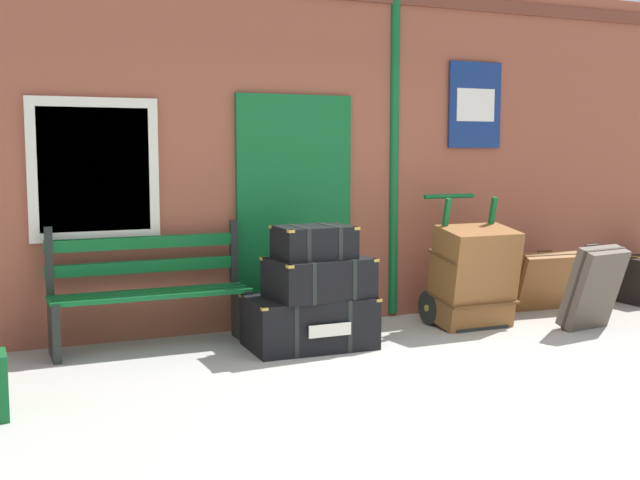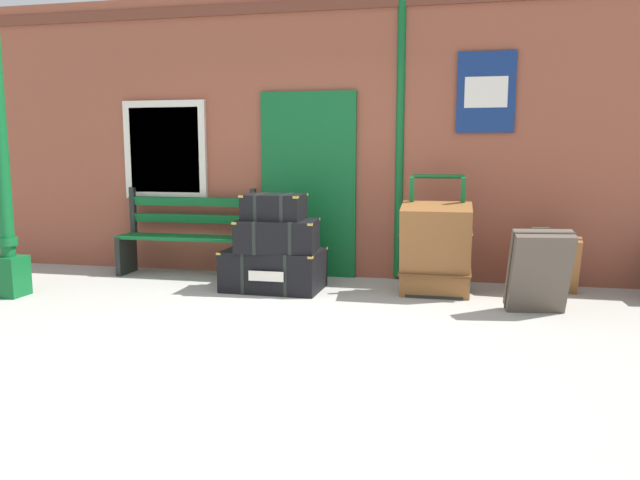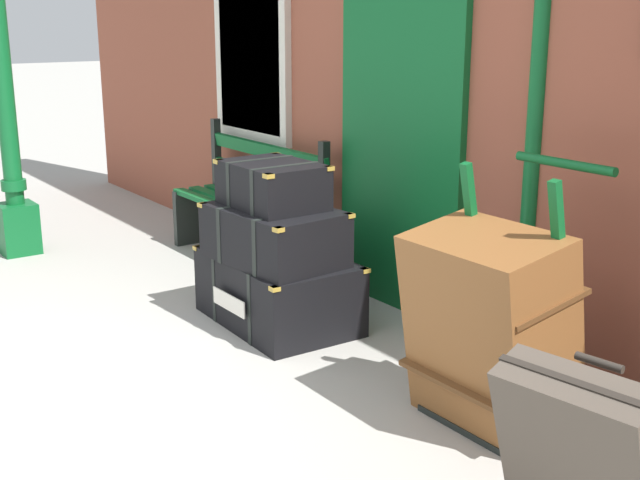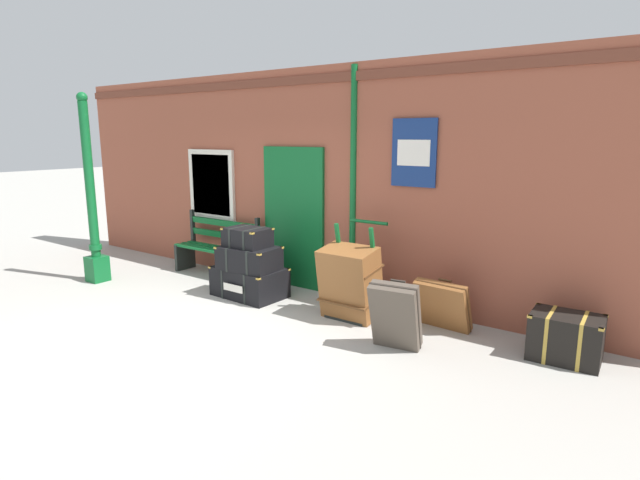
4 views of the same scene
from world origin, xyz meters
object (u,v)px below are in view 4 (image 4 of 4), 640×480
(lamp_post, at_px, (92,213))
(steamer_trunk_middle, at_px, (249,258))
(suitcase_tan, at_px, (395,316))
(steamer_trunk_top, at_px, (247,237))
(porters_trolley, at_px, (357,294))
(steamer_trunk_base, at_px, (250,282))
(platform_bench, at_px, (218,249))
(suitcase_slate, at_px, (443,305))
(corner_trunk, at_px, (566,337))
(large_brown_trunk, at_px, (350,282))

(lamp_post, xyz_separation_m, steamer_trunk_middle, (2.55, 0.79, -0.51))
(steamer_trunk_middle, height_order, suitcase_tan, suitcase_tan)
(steamer_trunk_top, distance_m, porters_trolley, 1.76)
(lamp_post, height_order, steamer_trunk_middle, lamp_post)
(steamer_trunk_base, xyz_separation_m, steamer_trunk_top, (0.02, -0.04, 0.66))
(steamer_trunk_middle, bearing_deg, suitcase_tan, -9.07)
(porters_trolley, bearing_deg, lamp_post, -165.25)
(platform_bench, bearing_deg, suitcase_slate, -1.80)
(porters_trolley, bearing_deg, steamer_trunk_middle, -169.22)
(corner_trunk, bearing_deg, suitcase_slate, 178.16)
(lamp_post, bearing_deg, porters_trolley, 14.75)
(steamer_trunk_middle, distance_m, corner_trunk, 4.07)
(suitcase_tan, height_order, suitcase_slate, suitcase_tan)
(lamp_post, relative_size, corner_trunk, 4.05)
(corner_trunk, bearing_deg, large_brown_trunk, -173.52)
(steamer_trunk_top, bearing_deg, corner_trunk, 5.46)
(steamer_trunk_middle, bearing_deg, large_brown_trunk, 4.59)
(steamer_trunk_top, xyz_separation_m, corner_trunk, (4.07, 0.39, -0.63))
(suitcase_tan, xyz_separation_m, suitcase_slate, (0.18, 0.85, -0.08))
(steamer_trunk_middle, xyz_separation_m, steamer_trunk_top, (-0.04, 0.02, 0.29))
(corner_trunk, bearing_deg, steamer_trunk_top, -174.54)
(steamer_trunk_base, xyz_separation_m, porters_trolley, (1.65, 0.25, 0.06))
(steamer_trunk_base, height_order, porters_trolley, porters_trolley)
(suitcase_slate, bearing_deg, corner_trunk, -1.84)
(steamer_trunk_middle, xyz_separation_m, corner_trunk, (4.03, 0.41, -0.34))
(porters_trolley, bearing_deg, suitcase_tan, -37.65)
(steamer_trunk_top, bearing_deg, porters_trolley, 9.99)
(platform_bench, height_order, steamer_trunk_top, platform_bench)
(steamer_trunk_base, relative_size, corner_trunk, 1.45)
(steamer_trunk_base, xyz_separation_m, large_brown_trunk, (1.65, 0.07, 0.26))
(steamer_trunk_top, relative_size, suitcase_tan, 0.79)
(corner_trunk, bearing_deg, lamp_post, -169.73)
(platform_bench, bearing_deg, porters_trolley, -5.39)
(platform_bench, bearing_deg, steamer_trunk_base, -23.36)
(large_brown_trunk, bearing_deg, lamp_post, -167.54)
(lamp_post, height_order, platform_bench, lamp_post)
(steamer_trunk_base, bearing_deg, corner_trunk, 4.85)
(large_brown_trunk, distance_m, suitcase_tan, 1.06)
(steamer_trunk_middle, bearing_deg, lamp_post, -162.83)
(steamer_trunk_base, bearing_deg, suitcase_tan, -10.11)
(platform_bench, height_order, suitcase_slate, platform_bench)
(steamer_trunk_base, relative_size, steamer_trunk_middle, 1.22)
(large_brown_trunk, bearing_deg, platform_bench, 171.13)
(steamer_trunk_base, bearing_deg, suitcase_slate, 8.10)
(large_brown_trunk, bearing_deg, corner_trunk, 6.48)
(large_brown_trunk, xyz_separation_m, suitcase_tan, (0.91, -0.53, -0.09))
(steamer_trunk_middle, bearing_deg, suitcase_slate, 9.49)
(suitcase_tan, bearing_deg, suitcase_slate, 78.07)
(suitcase_tan, bearing_deg, large_brown_trunk, 149.92)
(lamp_post, xyz_separation_m, corner_trunk, (6.58, 1.19, -0.85))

